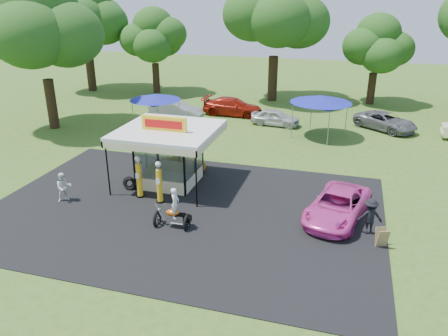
{
  "coord_description": "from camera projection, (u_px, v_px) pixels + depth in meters",
  "views": [
    {
      "loc": [
        7.65,
        -16.85,
        10.47
      ],
      "look_at": [
        1.58,
        4.0,
        1.74
      ],
      "focal_mm": 35.0,
      "sensor_mm": 36.0,
      "label": 1
    }
  ],
  "objects": [
    {
      "name": "pink_sedan",
      "position": [
        338.0,
        206.0,
        21.52
      ],
      "size": [
        3.56,
        5.59,
        1.44
      ],
      "primitive_type": "imported",
      "rotation": [
        0.0,
        0.0,
        -0.24
      ],
      "color": "#E53EA7",
      "rests_on": "ground"
    },
    {
      "name": "oak_far_d",
      "position": [
        376.0,
        48.0,
        42.41
      ],
      "size": [
        7.21,
        7.21,
        8.59
      ],
      "color": "black",
      "rests_on": "ground"
    },
    {
      "name": "kiosk_car",
      "position": [
        184.0,
        163.0,
        27.66
      ],
      "size": [
        2.82,
        1.13,
        0.96
      ],
      "primitive_type": "imported",
      "rotation": [
        0.0,
        0.0,
        1.57
      ],
      "color": "yellow",
      "rests_on": "ground"
    },
    {
      "name": "tent_east",
      "position": [
        321.0,
        99.0,
        33.14
      ],
      "size": [
        4.68,
        4.68,
        3.27
      ],
      "rotation": [
        0.0,
        0.0,
        -0.39
      ],
      "color": "gray",
      "rests_on": "ground"
    },
    {
      "name": "ground",
      "position": [
        169.0,
        228.0,
        20.9
      ],
      "size": [
        120.0,
        120.0,
        0.0
      ],
      "primitive_type": "plane",
      "color": "#375A1C",
      "rests_on": "ground"
    },
    {
      "name": "gas_pump_left",
      "position": [
        139.0,
        178.0,
        23.65
      ],
      "size": [
        0.45,
        0.45,
        2.44
      ],
      "color": "black",
      "rests_on": "ground"
    },
    {
      "name": "tent_west",
      "position": [
        155.0,
        97.0,
        35.35
      ],
      "size": [
        4.14,
        4.14,
        2.89
      ],
      "rotation": [
        0.0,
        0.0,
        -0.43
      ],
      "color": "gray",
      "rests_on": "ground"
    },
    {
      "name": "oak_far_b",
      "position": [
        154.0,
        40.0,
        47.27
      ],
      "size": [
        7.53,
        7.53,
        8.98
      ],
      "color": "black",
      "rests_on": "ground"
    },
    {
      "name": "oak_near",
      "position": [
        41.0,
        34.0,
        33.71
      ],
      "size": [
        10.39,
        10.39,
        11.96
      ],
      "color": "black",
      "rests_on": "ground"
    },
    {
      "name": "spare_tires",
      "position": [
        129.0,
        183.0,
        24.9
      ],
      "size": [
        0.89,
        0.53,
        0.76
      ],
      "rotation": [
        0.0,
        0.0,
        0.0
      ],
      "color": "black",
      "rests_on": "ground"
    },
    {
      "name": "asphalt_apron",
      "position": [
        184.0,
        209.0,
        22.68
      ],
      "size": [
        20.0,
        14.0,
        0.04
      ],
      "primitive_type": "cube",
      "color": "black",
      "rests_on": "ground"
    },
    {
      "name": "bg_car_b",
      "position": [
        233.0,
        107.0,
        39.96
      ],
      "size": [
        5.57,
        2.4,
        1.6
      ],
      "primitive_type": "imported",
      "rotation": [
        0.0,
        0.0,
        1.54
      ],
      "color": "maroon",
      "rests_on": "ground"
    },
    {
      "name": "bg_car_d",
      "position": [
        385.0,
        121.0,
        35.68
      ],
      "size": [
        5.53,
        5.04,
        1.43
      ],
      "primitive_type": "imported",
      "rotation": [
        0.0,
        0.0,
        0.91
      ],
      "color": "#5F5F61",
      "rests_on": "ground"
    },
    {
      "name": "a_frame_sign",
      "position": [
        382.0,
        238.0,
        19.19
      ],
      "size": [
        0.55,
        0.61,
        0.9
      ],
      "rotation": [
        0.0,
        0.0,
        0.38
      ],
      "color": "#593819",
      "rests_on": "ground"
    },
    {
      "name": "bg_car_a",
      "position": [
        176.0,
        110.0,
        38.81
      ],
      "size": [
        4.9,
        1.94,
        1.59
      ],
      "primitive_type": "imported",
      "rotation": [
        0.0,
        0.0,
        1.52
      ],
      "color": "silver",
      "rests_on": "ground"
    },
    {
      "name": "spectator_east_a",
      "position": [
        370.0,
        217.0,
        20.11
      ],
      "size": [
        1.26,
        0.88,
        1.78
      ],
      "primitive_type": "imported",
      "rotation": [
        0.0,
        0.0,
        3.34
      ],
      "color": "black",
      "rests_on": "ground"
    },
    {
      "name": "motorcycle",
      "position": [
        174.0,
        212.0,
        20.67
      ],
      "size": [
        1.82,
        0.91,
        2.14
      ],
      "rotation": [
        0.0,
        0.0,
        0.04
      ],
      "color": "black",
      "rests_on": "ground"
    },
    {
      "name": "gas_station_kiosk",
      "position": [
        169.0,
        155.0,
        25.21
      ],
      "size": [
        5.4,
        5.4,
        4.18
      ],
      "color": "white",
      "rests_on": "ground"
    },
    {
      "name": "bg_car_c",
      "position": [
        275.0,
        117.0,
        36.9
      ],
      "size": [
        4.23,
        2.08,
        1.39
      ],
      "primitive_type": "imported",
      "rotation": [
        0.0,
        0.0,
        1.46
      ],
      "color": "#B6B6BB",
      "rests_on": "ground"
    },
    {
      "name": "gas_pump_right",
      "position": [
        159.0,
        183.0,
        23.04
      ],
      "size": [
        0.44,
        0.44,
        2.39
      ],
      "color": "black",
      "rests_on": "ground"
    },
    {
      "name": "oak_far_a",
      "position": [
        85.0,
        22.0,
        47.71
      ],
      "size": [
        9.95,
        9.95,
        11.79
      ],
      "color": "black",
      "rests_on": "ground"
    },
    {
      "name": "oak_far_c",
      "position": [
        275.0,
        19.0,
        42.87
      ],
      "size": [
        10.87,
        10.87,
        12.81
      ],
      "color": "black",
      "rests_on": "ground"
    },
    {
      "name": "spectator_west",
      "position": [
        64.0,
        187.0,
        23.31
      ],
      "size": [
        1.0,
        1.01,
        1.64
      ],
      "primitive_type": "imported",
      "rotation": [
        0.0,
        0.0,
        0.79
      ],
      "color": "white",
      "rests_on": "ground"
    }
  ]
}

